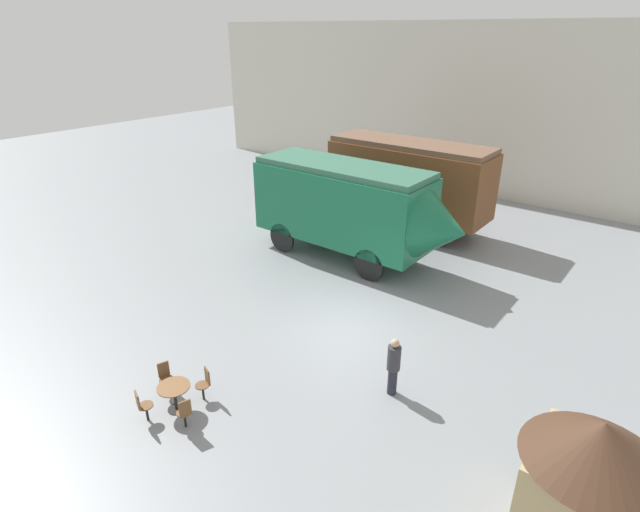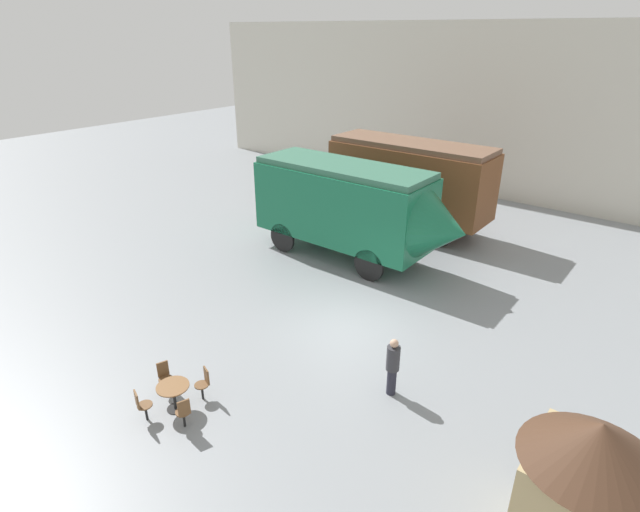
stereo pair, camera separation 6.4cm
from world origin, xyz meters
The scene contains 11 objects.
ground_plane centered at (0.00, 0.00, 0.00)m, with size 80.00×80.00×0.00m, color gray.
backdrop_wall centered at (0.00, 15.96, 4.50)m, with size 44.00×0.15×9.00m.
passenger_coach_wooden centered at (-2.95, 8.88, 2.42)m, with size 7.41×2.47×4.03m.
streamlined_locomotive centered at (-2.80, 4.40, 2.27)m, with size 8.77×2.60×3.83m.
cafe_table_near centered at (-1.19, -5.60, 0.54)m, with size 0.79×0.79×0.70m.
cafe_chair_0 centered at (-0.47, -5.85, 0.51)m, with size 0.39×0.37×0.87m.
cafe_chair_1 centered at (-0.93, -4.87, 0.51)m, with size 0.37×0.39×0.87m.
cafe_chair_2 centered at (-1.92, -5.34, 0.51)m, with size 0.39×0.37×0.87m.
cafe_chair_3 centered at (-1.45, -6.32, 0.51)m, with size 0.37×0.39×0.87m.
visitor_person centered at (2.66, -1.79, 0.88)m, with size 0.34×0.34×1.63m.
ticket_kiosk centered at (7.34, -3.58, 1.67)m, with size 2.34×2.34×3.00m.
Camera 1 is at (7.54, -10.97, 8.54)m, focal length 28.00 mm.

